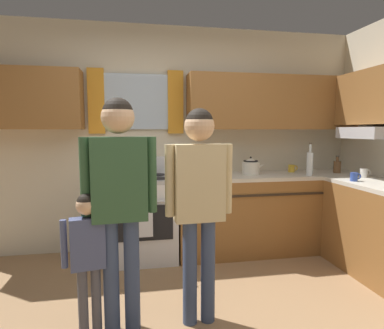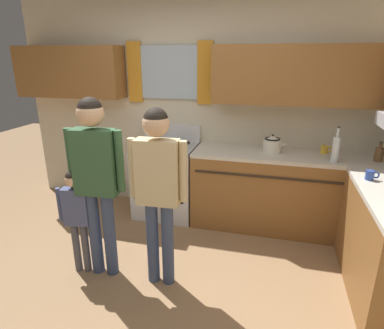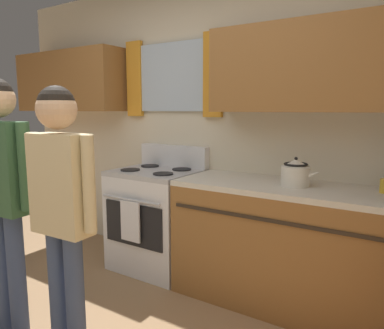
% 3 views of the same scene
% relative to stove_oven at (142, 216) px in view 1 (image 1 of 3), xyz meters
% --- Properties ---
extents(back_wall_unit, '(4.60, 0.42, 2.60)m').
position_rel_stove_oven_xyz_m(back_wall_unit, '(0.32, 0.28, 0.99)').
color(back_wall_unit, beige).
rests_on(back_wall_unit, ground).
extents(kitchen_counter_run, '(2.20, 1.90, 0.90)m').
position_rel_stove_oven_xyz_m(kitchen_counter_run, '(1.78, -0.35, -0.02)').
color(kitchen_counter_run, brown).
rests_on(kitchen_counter_run, ground).
extents(stove_oven, '(0.73, 0.67, 1.10)m').
position_rel_stove_oven_xyz_m(stove_oven, '(0.00, 0.00, 0.00)').
color(stove_oven, silver).
rests_on(stove_oven, ground).
extents(bottle_squat_brown, '(0.08, 0.08, 0.21)m').
position_rel_stove_oven_xyz_m(bottle_squat_brown, '(2.31, -0.05, 0.51)').
color(bottle_squat_brown, brown).
rests_on(bottle_squat_brown, kitchen_counter_run).
extents(bottle_tall_clear, '(0.07, 0.07, 0.37)m').
position_rel_stove_oven_xyz_m(bottle_tall_clear, '(1.87, -0.19, 0.57)').
color(bottle_tall_clear, silver).
rests_on(bottle_tall_clear, kitchen_counter_run).
extents(mug_cobalt_blue, '(0.11, 0.07, 0.08)m').
position_rel_stove_oven_xyz_m(mug_cobalt_blue, '(2.10, -0.64, 0.48)').
color(mug_cobalt_blue, '#2D479E').
rests_on(mug_cobalt_blue, kitchen_counter_run).
extents(mug_ceramic_white, '(0.13, 0.08, 0.09)m').
position_rel_stove_oven_xyz_m(mug_ceramic_white, '(2.37, -0.43, 0.48)').
color(mug_ceramic_white, white).
rests_on(mug_ceramic_white, kitchen_counter_run).
extents(mug_mustard_yellow, '(0.12, 0.08, 0.09)m').
position_rel_stove_oven_xyz_m(mug_mustard_yellow, '(1.81, 0.11, 0.48)').
color(mug_mustard_yellow, gold).
rests_on(mug_mustard_yellow, kitchen_counter_run).
extents(stovetop_kettle, '(0.27, 0.20, 0.21)m').
position_rel_stove_oven_xyz_m(stovetop_kettle, '(1.25, 0.00, 0.53)').
color(stovetop_kettle, silver).
rests_on(stovetop_kettle, kitchen_counter_run).
extents(adult_holding_child, '(0.50, 0.22, 1.62)m').
position_rel_stove_oven_xyz_m(adult_holding_child, '(-0.17, -1.30, 0.55)').
color(adult_holding_child, '#38476B').
rests_on(adult_holding_child, ground).
extents(adult_in_plaid, '(0.49, 0.21, 1.56)m').
position_rel_stove_oven_xyz_m(adult_in_plaid, '(0.38, -1.29, 0.51)').
color(adult_in_plaid, '#38476B').
rests_on(adult_in_plaid, ground).
extents(small_child, '(0.33, 0.13, 1.00)m').
position_rel_stove_oven_xyz_m(small_child, '(-0.39, -1.33, 0.16)').
color(small_child, '#4C4C56').
rests_on(small_child, ground).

